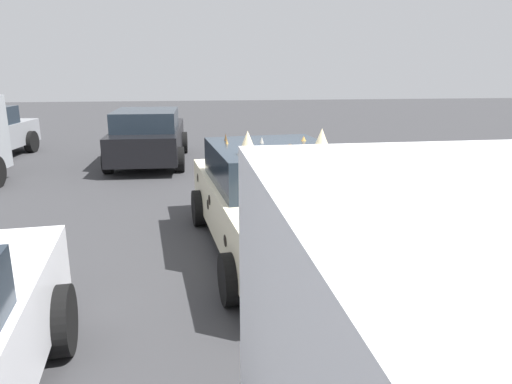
% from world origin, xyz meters
% --- Properties ---
extents(ground_plane, '(60.00, 60.00, 0.00)m').
position_xyz_m(ground_plane, '(0.00, 0.00, 0.00)').
color(ground_plane, '#38383A').
extents(art_car_decorated, '(4.74, 2.51, 1.83)m').
position_xyz_m(art_car_decorated, '(0.05, 0.01, 0.76)').
color(art_car_decorated, beige).
rests_on(art_car_decorated, ground).
extents(parked_sedan_far_left, '(4.36, 2.01, 1.48)m').
position_xyz_m(parked_sedan_far_left, '(6.76, 2.48, 0.75)').
color(parked_sedan_far_left, black).
rests_on(parked_sedan_far_left, ground).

